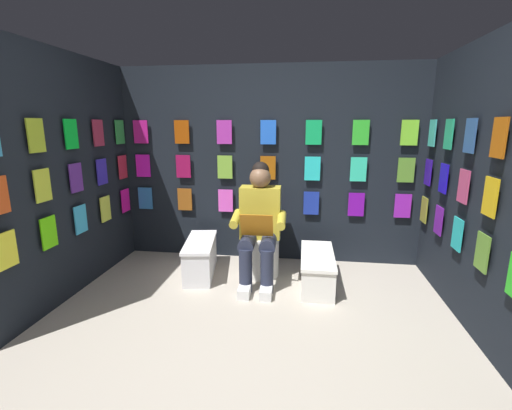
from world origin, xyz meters
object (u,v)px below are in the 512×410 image
Objects in this scene: comic_longbox_near at (200,257)px; comic_longbox_far at (317,269)px; person_reading at (259,223)px; toilet at (261,242)px.

comic_longbox_far is (-1.21, 0.09, -0.02)m from comic_longbox_near.
toilet is at bearing -90.21° from person_reading.
person_reading is (-0.01, 0.23, 0.27)m from toilet.
comic_longbox_near is at bearing -8.23° from person_reading.
person_reading is at bearing 89.79° from toilet.
comic_longbox_far is at bearing 166.37° from comic_longbox_near.
comic_longbox_far is at bearing 176.38° from person_reading.
comic_longbox_far is at bearing 155.44° from toilet.
toilet is 0.98× the size of comic_longbox_near.
toilet is 0.95× the size of comic_longbox_far.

